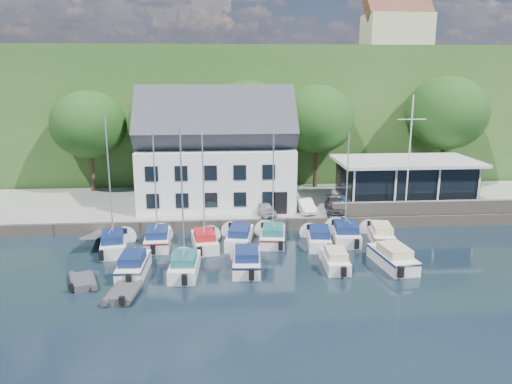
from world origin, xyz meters
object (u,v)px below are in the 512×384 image
Objects in this scene: boat_r1_2 at (203,193)px; boat_r1_5 at (319,236)px; harbor_building at (216,158)px; boat_r2_0 at (133,263)px; car_white at (305,205)px; flagpole at (409,155)px; boat_r1_7 at (380,232)px; dinghy_1 at (123,292)px; car_blue at (357,201)px; boat_r2_3 at (335,258)px; boat_r2_4 at (393,255)px; car_dgrey at (335,206)px; boat_r1_0 at (110,192)px; boat_r1_6 at (347,184)px; boat_r1_4 at (273,189)px; boat_r1_3 at (239,235)px; dinghy_0 at (83,280)px; boat_r2_2 at (247,259)px; car_silver at (265,208)px; boat_r2_1 at (183,210)px; boat_r1_1 at (155,188)px; club_pavilion at (404,180)px.

boat_r1_5 is at bearing -7.71° from boat_r1_2.
harbor_building is 2.28× the size of boat_r1_5.
car_white is at bearing 40.54° from boat_r2_0.
flagpole is 1.68× the size of boat_r2_0.
boat_r1_7 is 20.85m from dinghy_1.
boat_r2_3 is (-4.73, -11.48, -0.93)m from car_blue.
flagpole is 1.60× the size of boat_r1_7.
boat_r2_4 is (-0.66, -11.58, -0.82)m from car_blue.
car_dgrey reaches higher than boat_r1_5.
boat_r1_2 reaches higher than car_blue.
boat_r1_0 is at bearing 173.26° from boat_r1_2.
boat_r1_2 is at bearing -169.96° from boat_r1_6.
boat_r1_4 reaches higher than dinghy_1.
boat_r1_4 is 1.33× the size of boat_r2_4.
boat_r1_3 is at bearing 145.17° from boat_r2_4.
boat_r1_6 is at bearing 1.96° from dinghy_0.
dinghy_1 is (-18.81, -8.99, -0.36)m from boat_r1_7.
boat_r1_6 is at bearing -39.89° from harbor_building.
boat_r2_2 is at bearing -124.39° from car_white.
boat_r1_5 is 0.67× the size of boat_r1_6.
boat_r2_2 reaches higher than boat_r1_3.
car_silver is 0.83× the size of car_dgrey.
car_blue reaches higher than dinghy_1.
boat_r1_6 reaches higher than car_silver.
boat_r1_2 is at bearing 68.74° from dinghy_1.
boat_r1_4 is 0.92× the size of boat_r1_6.
harbor_building reaches higher than car_blue.
boat_r2_4 is (12.21, -14.10, -4.57)m from harbor_building.
car_white is 0.40× the size of boat_r2_1.
boat_r2_3 is (-4.94, -5.27, -0.03)m from boat_r1_7.
boat_r2_3 is at bearing -81.48° from car_silver.
flagpole is 3.47× the size of dinghy_1.
boat_r1_6 is at bearing 27.98° from boat_r2_1.
boat_r2_0 is (-0.99, -5.49, -3.83)m from boat_r1_1.
club_pavilion is 1.43× the size of boat_r1_1.
boat_r2_4 is (4.07, -0.10, 0.11)m from boat_r2_3.
harbor_building is 1.66× the size of boat_r1_4.
boat_r1_7 is (0.21, -6.21, -0.90)m from car_blue.
boat_r2_2 is 6.15m from boat_r2_3.
boat_r1_2 is 1.37× the size of boat_r1_5.
flagpole is at bearing 2.39° from boat_r1_0.
boat_r1_1 is at bearing 161.83° from boat_r1_2.
boat_r1_7 is at bearing -50.82° from car_white.
car_blue is 19.37m from boat_r2_1.
boat_r1_3 reaches higher than dinghy_1.
boat_r1_5 is (0.05, -5.91, -0.87)m from car_white.
boat_r2_0 is at bearing -155.84° from boat_r1_7.
dinghy_0 is (-8.60, -15.69, -5.03)m from harbor_building.
dinghy_1 is (-1.08, -9.04, -4.27)m from boat_r1_1.
boat_r1_3 is 11.35m from boat_r1_7.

